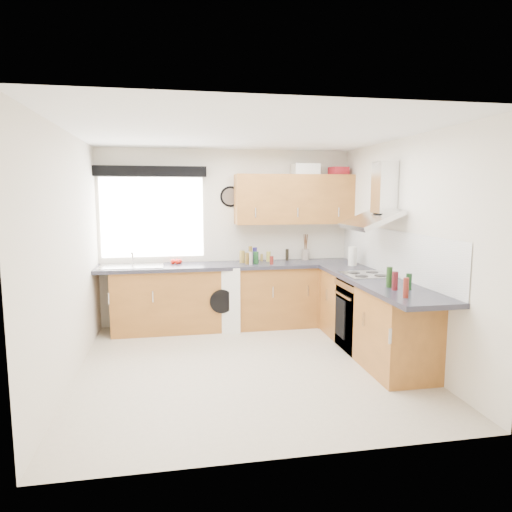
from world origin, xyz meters
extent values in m
plane|color=beige|center=(0.00, 0.00, 0.00)|extent=(3.60, 3.60, 0.00)
cube|color=white|center=(0.00, 0.00, 2.50)|extent=(3.60, 3.60, 0.02)
cube|color=silver|center=(0.00, 1.80, 1.25)|extent=(3.60, 0.02, 2.50)
cube|color=silver|center=(0.00, -1.80, 1.25)|extent=(3.60, 0.02, 2.50)
cube|color=silver|center=(-1.80, 0.00, 1.25)|extent=(0.02, 3.60, 2.50)
cube|color=silver|center=(1.80, 0.00, 1.25)|extent=(0.02, 3.60, 2.50)
cube|color=white|center=(-1.05, 1.79, 1.55)|extent=(1.40, 0.02, 1.10)
cube|color=black|center=(-1.05, 1.70, 2.18)|extent=(1.50, 0.18, 0.14)
cube|color=white|center=(1.79, 0.30, 1.18)|extent=(0.01, 3.00, 0.54)
cube|color=brown|center=(-0.10, 1.51, 0.43)|extent=(3.00, 0.58, 0.86)
cube|color=brown|center=(1.50, 1.50, 0.43)|extent=(0.60, 0.60, 0.86)
cube|color=brown|center=(1.51, 0.15, 0.43)|extent=(0.58, 2.10, 0.86)
cube|color=#23232C|center=(0.00, 1.50, 0.89)|extent=(3.60, 0.62, 0.05)
cube|color=#23232C|center=(1.50, 0.00, 0.89)|extent=(0.62, 2.42, 0.05)
cube|color=black|center=(1.50, 0.30, 0.42)|extent=(0.56, 0.58, 0.85)
cube|color=silver|center=(1.50, 0.30, 0.92)|extent=(0.52, 0.52, 0.01)
cube|color=brown|center=(0.95, 1.62, 1.80)|extent=(1.70, 0.35, 0.70)
cube|color=white|center=(-0.15, 1.52, 0.45)|extent=(0.71, 0.70, 0.89)
cylinder|color=black|center=(0.05, 1.78, 1.84)|extent=(0.30, 0.04, 0.30)
cube|color=white|center=(1.11, 1.66, 2.23)|extent=(0.38, 0.28, 0.15)
cube|color=#A71A24|center=(1.60, 1.61, 2.20)|extent=(0.28, 0.24, 0.11)
cylinder|color=gray|center=(1.15, 1.70, 0.99)|extent=(0.13, 0.13, 0.16)
cylinder|color=white|center=(1.62, 1.05, 1.04)|extent=(0.12, 0.12, 0.26)
cylinder|color=olive|center=(0.49, 1.68, 0.96)|extent=(0.04, 0.04, 0.10)
cylinder|color=brown|center=(0.23, 1.42, 0.99)|extent=(0.07, 0.07, 0.16)
cylinder|color=navy|center=(0.36, 1.55, 1.02)|extent=(0.06, 0.06, 0.22)
cylinder|color=maroon|center=(0.56, 1.35, 0.97)|extent=(0.05, 0.05, 0.11)
cylinder|color=black|center=(0.87, 1.69, 0.99)|extent=(0.05, 0.05, 0.17)
cylinder|color=olive|center=(0.18, 1.58, 1.00)|extent=(0.08, 0.08, 0.17)
cylinder|color=#17421D|center=(0.36, 1.43, 0.99)|extent=(0.07, 0.07, 0.17)
cylinder|color=gray|center=(0.27, 1.36, 1.00)|extent=(0.05, 0.05, 0.18)
cylinder|color=#A79A39|center=(0.58, 1.64, 0.98)|extent=(0.06, 0.06, 0.14)
cylinder|color=brown|center=(0.29, 1.52, 1.03)|extent=(0.05, 0.05, 0.24)
cylinder|color=maroon|center=(1.35, -0.89, 1.00)|extent=(0.05, 0.05, 0.19)
cylinder|color=#1A3814|center=(1.43, -0.41, 1.02)|extent=(0.06, 0.06, 0.21)
cylinder|color=#143917|center=(1.57, -0.56, 0.99)|extent=(0.06, 0.06, 0.17)
cylinder|color=#501016|center=(1.42, -0.55, 1.00)|extent=(0.06, 0.06, 0.19)
camera|label=1|loc=(-0.77, -4.74, 1.87)|focal=32.00mm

